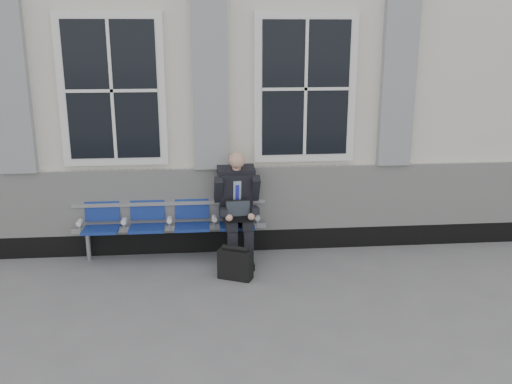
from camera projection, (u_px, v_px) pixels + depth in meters
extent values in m
plane|color=slate|center=(293.00, 294.00, 6.70)|extent=(70.00, 70.00, 0.00)
cube|color=silver|center=(263.00, 86.00, 9.48)|extent=(14.00, 4.00, 4.20)
cube|color=black|center=(277.00, 238.00, 8.07)|extent=(14.00, 0.10, 0.30)
cube|color=silver|center=(278.00, 198.00, 7.89)|extent=(14.00, 0.08, 0.90)
cube|color=gray|center=(10.00, 79.00, 7.12)|extent=(0.45, 0.14, 2.40)
cube|color=gray|center=(210.00, 78.00, 7.34)|extent=(0.45, 0.14, 2.40)
cube|color=gray|center=(398.00, 76.00, 7.57)|extent=(0.45, 0.14, 2.40)
cube|color=white|center=(112.00, 90.00, 7.29)|extent=(1.35, 0.10, 1.95)
cube|color=black|center=(112.00, 91.00, 7.24)|extent=(1.15, 0.02, 1.75)
cube|color=white|center=(305.00, 89.00, 7.52)|extent=(1.35, 0.10, 1.95)
cube|color=black|center=(306.00, 89.00, 7.47)|extent=(1.15, 0.02, 1.75)
cube|color=#9EA0A3|center=(170.00, 228.00, 7.70)|extent=(2.60, 0.07, 0.07)
cube|color=#9EA0A3|center=(170.00, 203.00, 7.73)|extent=(2.60, 0.05, 0.05)
cylinder|color=#9EA0A3|center=(88.00, 246.00, 7.66)|extent=(0.06, 0.06, 0.39)
cylinder|color=#9EA0A3|center=(251.00, 241.00, 7.86)|extent=(0.06, 0.06, 0.39)
cube|color=navy|center=(101.00, 230.00, 7.53)|extent=(0.46, 0.42, 0.07)
cube|color=navy|center=(102.00, 206.00, 7.66)|extent=(0.46, 0.10, 0.40)
cube|color=navy|center=(147.00, 228.00, 7.59)|extent=(0.46, 0.42, 0.07)
cube|color=navy|center=(147.00, 205.00, 7.72)|extent=(0.46, 0.10, 0.40)
cube|color=navy|center=(192.00, 227.00, 7.64)|extent=(0.46, 0.42, 0.07)
cube|color=navy|center=(192.00, 204.00, 7.77)|extent=(0.46, 0.10, 0.40)
cube|color=navy|center=(237.00, 226.00, 7.69)|extent=(0.46, 0.42, 0.07)
cube|color=navy|center=(236.00, 203.00, 7.82)|extent=(0.46, 0.10, 0.40)
cylinder|color=white|center=(79.00, 222.00, 7.51)|extent=(0.07, 0.12, 0.07)
cylinder|color=white|center=(124.00, 221.00, 7.56)|extent=(0.07, 0.12, 0.07)
cylinder|color=white|center=(169.00, 220.00, 7.61)|extent=(0.07, 0.12, 0.07)
cylinder|color=white|center=(214.00, 218.00, 7.67)|extent=(0.07, 0.12, 0.07)
cylinder|color=white|center=(257.00, 217.00, 7.72)|extent=(0.07, 0.12, 0.07)
cube|color=black|center=(233.00, 265.00, 7.41)|extent=(0.13, 0.27, 0.09)
cube|color=black|center=(249.00, 264.00, 7.45)|extent=(0.13, 0.27, 0.09)
cube|color=black|center=(233.00, 249.00, 7.42)|extent=(0.13, 0.14, 0.47)
cube|color=black|center=(248.00, 248.00, 7.45)|extent=(0.13, 0.14, 0.47)
cube|color=black|center=(230.00, 222.00, 7.55)|extent=(0.17, 0.47, 0.14)
cube|color=black|center=(246.00, 221.00, 7.58)|extent=(0.17, 0.47, 0.14)
cube|color=black|center=(236.00, 193.00, 7.67)|extent=(0.45, 0.38, 0.65)
cube|color=#A7C4DC|center=(237.00, 194.00, 7.55)|extent=(0.11, 0.10, 0.37)
cube|color=#292CC1|center=(237.00, 196.00, 7.54)|extent=(0.05, 0.08, 0.31)
cube|color=black|center=(236.00, 171.00, 7.56)|extent=(0.51, 0.27, 0.15)
cylinder|color=#D9A488|center=(236.00, 167.00, 7.49)|extent=(0.11, 0.11, 0.10)
sphere|color=#D9A488|center=(237.00, 160.00, 7.40)|extent=(0.22, 0.22, 0.22)
cube|color=black|center=(218.00, 190.00, 7.51)|extent=(0.12, 0.30, 0.38)
cube|color=black|center=(255.00, 188.00, 7.59)|extent=(0.12, 0.30, 0.38)
cube|color=black|center=(223.00, 212.00, 7.41)|extent=(0.11, 0.33, 0.14)
cube|color=black|center=(254.00, 210.00, 7.47)|extent=(0.11, 0.33, 0.14)
sphere|color=#D9A488|center=(229.00, 218.00, 7.30)|extent=(0.09, 0.09, 0.09)
sphere|color=#D9A488|center=(251.00, 217.00, 7.34)|extent=(0.09, 0.09, 0.09)
cube|color=black|center=(239.00, 219.00, 7.41)|extent=(0.35, 0.26, 0.02)
cube|color=black|center=(238.00, 208.00, 7.49)|extent=(0.34, 0.11, 0.22)
cube|color=black|center=(238.00, 209.00, 7.49)|extent=(0.31, 0.09, 0.19)
cube|color=black|center=(235.00, 264.00, 7.08)|extent=(0.46, 0.34, 0.38)
cylinder|color=black|center=(235.00, 249.00, 7.02)|extent=(0.33, 0.20, 0.07)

